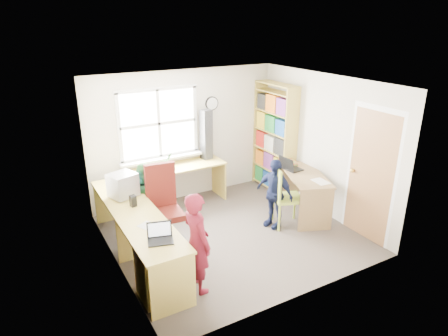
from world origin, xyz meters
name	(u,v)px	position (x,y,z in m)	size (l,w,h in m)	color
room	(230,161)	(0.01, 0.10, 1.22)	(3.64, 3.44, 2.44)	#423A34
l_desk	(159,238)	(-1.31, -0.28, 0.46)	(2.38, 2.95, 0.75)	#DAC057
right_desk	(304,185)	(1.47, 0.03, 0.54)	(1.04, 1.42, 0.74)	olive
bookshelf	(274,141)	(1.65, 1.19, 1.00)	(0.30, 1.02, 2.10)	#DAC057
swivel_chair	(164,211)	(-0.99, 0.31, 0.53)	(0.63, 0.63, 1.24)	black
wooden_chair	(284,194)	(0.89, -0.14, 0.56)	(0.57, 0.57, 1.02)	#AAC341
crt_monitor	(123,185)	(-1.49, 0.63, 0.93)	(0.45, 0.43, 0.36)	#999A9D
laptop_left	(160,236)	(-1.47, -0.79, 0.80)	(0.36, 0.32, 0.21)	black
laptop_right	(290,167)	(1.36, 0.32, 0.80)	(0.32, 0.38, 0.24)	black
speaker_a	(133,201)	(-1.47, 0.25, 0.83)	(0.09, 0.09, 0.16)	black
speaker_b	(122,187)	(-1.46, 0.79, 0.84)	(0.11, 0.11, 0.19)	black
cd_tower	(206,135)	(0.35, 1.54, 1.21)	(0.21, 0.19, 0.93)	black
game_box	(287,163)	(1.49, 0.55, 0.77)	(0.39, 0.39, 0.06)	red
paper_a	(149,226)	(-1.47, -0.42, 0.75)	(0.29, 0.33, 0.00)	silver
paper_b	(321,181)	(1.46, -0.36, 0.74)	(0.22, 0.30, 0.00)	silver
potted_plant	(168,161)	(-0.47, 1.41, 0.89)	(0.16, 0.13, 0.28)	#296733
person_red	(197,243)	(-1.05, -0.94, 0.66)	(0.48, 0.32, 1.32)	maroon
person_green	(146,198)	(-1.12, 0.74, 0.59)	(0.57, 0.44, 1.17)	#2B6D30
person_navy	(274,193)	(0.75, -0.08, 0.58)	(0.68, 0.28, 1.17)	#131A3C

